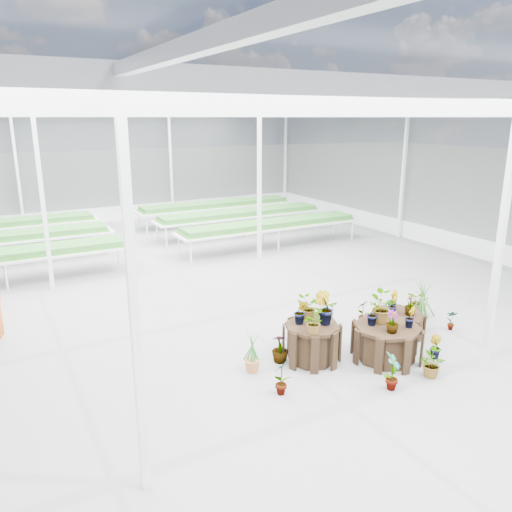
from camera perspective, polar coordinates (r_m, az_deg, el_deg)
ground_plane at (r=10.76m, az=-3.21°, el=-7.41°), size 24.00×24.00×0.00m
greenhouse_shell at (r=10.09m, az=-3.40°, el=4.43°), size 18.00×24.00×4.50m
steel_frame at (r=10.09m, az=-3.40°, el=4.43°), size 18.00×24.00×4.50m
nursery_benches at (r=17.12m, az=-13.78°, el=2.39°), size 16.00×7.00×0.84m
plinth_tall at (r=9.02m, az=6.38°, el=-9.82°), size 1.24×1.24×0.68m
plinth_mid at (r=9.32m, az=14.67°, el=-9.53°), size 1.40×1.40×0.64m
plinth_low at (r=10.47m, az=16.03°, el=-7.40°), size 1.03×1.03×0.44m
nursery_plants at (r=9.68m, az=11.98°, el=-7.11°), size 4.94×3.22×1.28m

